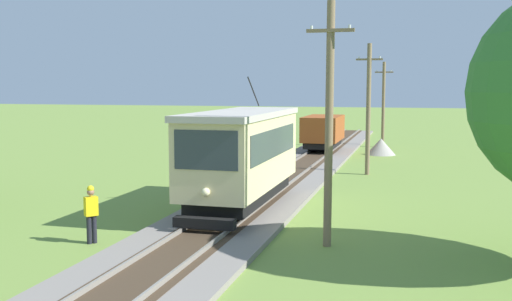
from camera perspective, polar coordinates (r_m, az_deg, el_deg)
red_tram at (r=22.38m, az=-1.33°, el=-0.36°), size 2.60×8.54×4.79m
freight_car at (r=42.06m, az=6.45°, el=1.84°), size 2.40×5.20×2.31m
utility_pole_near_tram at (r=17.61m, az=7.02°, el=2.74°), size 1.40×0.46×7.22m
utility_pole_mid at (r=32.21m, az=10.72°, el=4.04°), size 1.40×0.27×6.97m
utility_pole_far at (r=46.92m, az=12.11°, el=4.42°), size 1.40×0.45×6.57m
gravel_pile at (r=41.91m, az=11.88°, el=0.37°), size 2.02×2.02×1.13m
track_worker at (r=18.71m, az=-15.52°, el=-5.66°), size 0.43×0.44×1.78m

